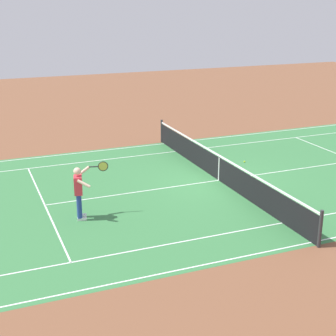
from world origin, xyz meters
TOP-DOWN VIEW (x-y plane):
  - ground_plane at (0.00, 0.00)m, footprint 60.00×60.00m
  - court_slab at (0.00, 0.00)m, footprint 24.20×11.40m
  - court_line_markings at (0.00, 0.00)m, footprint 23.85×11.05m
  - tennis_net at (0.00, 0.00)m, footprint 0.10×11.70m
  - tennis_player_near at (5.53, 1.49)m, footprint 1.15×0.76m
  - tennis_ball at (-2.01, -1.55)m, footprint 0.07×0.07m

SIDE VIEW (x-z plane):
  - ground_plane at x=0.00m, z-range 0.00..0.00m
  - court_slab at x=0.00m, z-range 0.00..0.00m
  - court_line_markings at x=0.00m, z-range 0.00..0.01m
  - tennis_ball at x=-2.01m, z-range 0.00..0.07m
  - tennis_net at x=0.00m, z-range -0.05..1.03m
  - tennis_player_near at x=5.53m, z-range 0.08..1.78m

